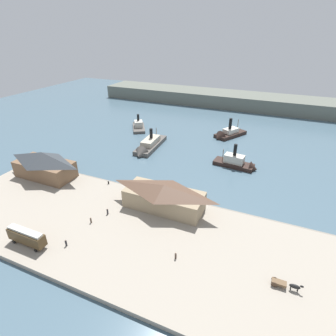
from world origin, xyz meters
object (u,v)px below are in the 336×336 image
object	(u,v)px
horse_cart	(285,284)
ferry_departing_north	(148,146)
ferry_shed_central_terminal	(164,196)
pedestrian_walking_west	(107,211)
pedestrian_near_east_shed	(91,220)
ferry_shed_customs_shed	(44,164)
ferry_mid_harbor	(138,125)
ferry_moored_west	(238,163)
ferry_near_quay	(227,134)
pedestrian_by_tram	(176,256)
street_tram	(26,236)
pedestrian_standing_center	(66,243)
mooring_post_west	(108,183)

from	to	relation	value
horse_cart	ferry_departing_north	size ratio (longest dim) A/B	0.24
ferry_shed_central_terminal	pedestrian_walking_west	size ratio (longest dim) A/B	12.32
pedestrian_near_east_shed	ferry_shed_customs_shed	bearing A→B (deg)	154.56
pedestrian_near_east_shed	ferry_mid_harbor	world-z (taller)	ferry_mid_harbor
ferry_moored_west	horse_cart	bearing A→B (deg)	-70.29
ferry_shed_central_terminal	ferry_near_quay	world-z (taller)	ferry_near_quay
horse_cart	ferry_mid_harbor	distance (m)	102.30
pedestrian_near_east_shed	ferry_departing_north	xyz separation A→B (m)	(-8.90, 49.14, -0.61)
ferry_moored_west	pedestrian_walking_west	bearing A→B (deg)	-121.69
pedestrian_by_tram	pedestrian_walking_west	xyz separation A→B (m)	(-22.45, 7.12, 0.04)
ferry_shed_central_terminal	ferry_moored_west	xyz separation A→B (m)	(14.18, 34.75, -3.35)
pedestrian_near_east_shed	ferry_departing_north	bearing A→B (deg)	100.26
street_tram	pedestrian_standing_center	bearing A→B (deg)	20.59
ferry_shed_central_terminal	pedestrian_standing_center	xyz separation A→B (m)	(-14.54, -22.23, -2.88)
mooring_post_west	ferry_moored_west	distance (m)	46.78
pedestrian_walking_west	ferry_mid_harbor	xyz separation A→B (m)	(-27.71, 66.97, -0.78)
pedestrian_by_tram	pedestrian_near_east_shed	size ratio (longest dim) A/B	1.02
pedestrian_near_east_shed	mooring_post_west	world-z (taller)	pedestrian_near_east_shed
ferry_shed_central_terminal	pedestrian_walking_west	xyz separation A→B (m)	(-12.64, -8.70, -2.86)
pedestrian_walking_west	ferry_departing_north	world-z (taller)	ferry_departing_north
horse_cart	ferry_shed_customs_shed	bearing A→B (deg)	168.98
ferry_shed_customs_shed	street_tram	world-z (taller)	ferry_shed_customs_shed
ferry_shed_customs_shed	horse_cart	size ratio (longest dim) A/B	3.50
street_tram	ferry_near_quay	bearing A→B (deg)	73.26
ferry_shed_central_terminal	mooring_post_west	size ratio (longest dim) A/B	24.31
ferry_shed_customs_shed	pedestrian_near_east_shed	distance (m)	31.99
pedestrian_standing_center	pedestrian_near_east_shed	bearing A→B (deg)	89.55
ferry_moored_west	ferry_shed_customs_shed	bearing A→B (deg)	-148.99
ferry_shed_central_terminal	ferry_near_quay	size ratio (longest dim) A/B	1.21
pedestrian_standing_center	mooring_post_west	xyz separation A→B (m)	(-6.83, 26.58, -0.34)
street_tram	ferry_departing_north	size ratio (longest dim) A/B	0.41
mooring_post_west	ferry_departing_north	world-z (taller)	ferry_departing_north
pedestrian_by_tram	ferry_shed_customs_shed	bearing A→B (deg)	163.09
mooring_post_west	ferry_moored_west	world-z (taller)	ferry_moored_west
pedestrian_standing_center	ferry_mid_harbor	size ratio (longest dim) A/B	0.11
pedestrian_near_east_shed	pedestrian_standing_center	bearing A→B (deg)	-90.45
pedestrian_standing_center	pedestrian_near_east_shed	distance (m)	8.87
ferry_shed_central_terminal	ferry_mid_harbor	world-z (taller)	ferry_shed_central_terminal
mooring_post_west	ferry_shed_central_terminal	bearing A→B (deg)	-11.51
street_tram	ferry_near_quay	size ratio (longest dim) A/B	0.54
horse_cart	ferry_departing_north	world-z (taller)	ferry_departing_north
pedestrian_by_tram	ferry_mid_harbor	xyz separation A→B (m)	(-50.16, 74.09, -0.74)
pedestrian_standing_center	ferry_moored_west	size ratio (longest dim) A/B	0.11
pedestrian_by_tram	pedestrian_near_east_shed	world-z (taller)	pedestrian_by_tram
pedestrian_by_tram	ferry_departing_north	bearing A→B (deg)	122.75
horse_cart	ferry_near_quay	world-z (taller)	ferry_near_quay
ferry_mid_harbor	pedestrian_by_tram	bearing A→B (deg)	-55.90
pedestrian_walking_west	ferry_moored_west	size ratio (longest dim) A/B	0.11
ferry_departing_north	pedestrian_by_tram	bearing A→B (deg)	-57.25
ferry_moored_west	ferry_departing_north	world-z (taller)	ferry_moored_west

